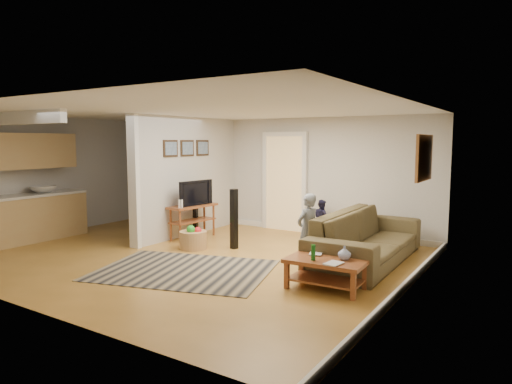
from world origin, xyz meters
TOP-DOWN VIEW (x-y plane):
  - ground at (0.00, 0.00)m, footprint 7.50×7.50m
  - room_shell at (-1.07, 0.43)m, footprint 7.54×6.02m
  - area_rug at (0.59, -0.76)m, footprint 3.05×2.58m
  - sofa at (2.80, 1.25)m, footprint 1.15×2.86m
  - coffee_table at (2.81, -0.40)m, footprint 1.08×0.66m
  - tv_console at (-0.84, 1.13)m, footprint 0.52×1.13m
  - speaker_left at (0.40, 0.84)m, footprint 0.13×0.13m
  - speaker_right at (-1.00, 1.40)m, footprint 0.10×0.10m
  - toy_basket at (-0.23, 0.42)m, footprint 0.51×0.51m
  - child at (2.12, 0.42)m, footprint 0.40×0.50m
  - toddler at (1.33, 2.70)m, footprint 0.48×0.47m

SIDE VIEW (x-z plane):
  - ground at x=0.00m, z-range 0.00..0.00m
  - sofa at x=2.80m, z-range -0.42..0.42m
  - child at x=2.12m, z-range -0.59..0.59m
  - toddler at x=1.33m, z-range -0.39..0.39m
  - area_rug at x=0.59m, z-range 0.00..0.01m
  - toy_basket at x=-0.23m, z-range -0.04..0.42m
  - coffee_table at x=2.81m, z-range 0.01..0.63m
  - speaker_right at x=-1.00m, z-range 0.00..0.87m
  - speaker_left at x=0.40m, z-range 0.00..1.12m
  - tv_console at x=-0.84m, z-range 0.16..1.10m
  - room_shell at x=-1.07m, z-range 0.20..2.72m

